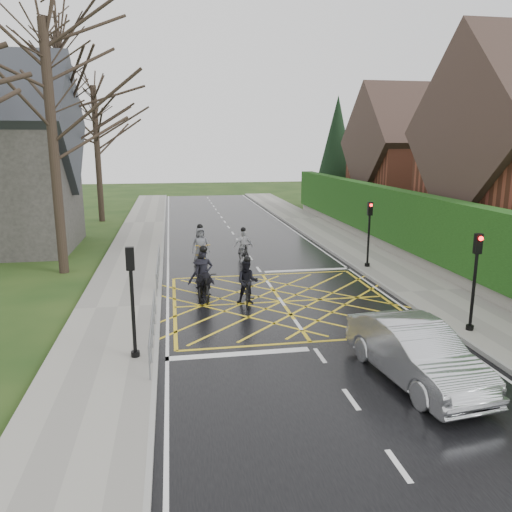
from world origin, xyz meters
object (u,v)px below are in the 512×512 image
object	(u,v)px
cyclist_rear	(204,281)
car	(416,352)
cyclist_front	(243,250)
cyclist_mid	(201,282)
cyclist_lead	(201,250)
cyclist_back	(248,286)

from	to	relation	value
cyclist_rear	car	xyz separation A→B (m)	(4.76, -7.76, 0.08)
cyclist_rear	cyclist_front	world-z (taller)	cyclist_rear
cyclist_rear	cyclist_front	distance (m)	6.09
cyclist_rear	cyclist_mid	distance (m)	0.18
cyclist_mid	cyclist_lead	distance (m)	5.55
cyclist_back	cyclist_front	distance (m)	6.64
cyclist_back	cyclist_front	world-z (taller)	cyclist_back
cyclist_mid	car	distance (m)	9.27
cyclist_front	car	xyz separation A→B (m)	(2.41, -13.38, 0.09)
cyclist_back	cyclist_front	xyz separation A→B (m)	(0.80, 6.59, -0.03)
cyclist_rear	cyclist_mid	world-z (taller)	cyclist_rear
cyclist_mid	cyclist_lead	size ratio (longest dim) A/B	0.85
cyclist_back	cyclist_mid	bearing A→B (deg)	157.52
cyclist_front	car	world-z (taller)	cyclist_front
cyclist_rear	cyclist_lead	world-z (taller)	cyclist_rear
cyclist_lead	cyclist_rear	bearing A→B (deg)	-100.52
cyclist_mid	car	size ratio (longest dim) A/B	0.40
cyclist_front	cyclist_lead	bearing A→B (deg)	169.94
cyclist_front	cyclist_back	bearing A→B (deg)	-105.48
cyclist_lead	car	size ratio (longest dim) A/B	0.47
cyclist_rear	cyclist_front	xyz separation A→B (m)	(2.35, 5.62, -0.01)
cyclist_rear	cyclist_lead	xyz separation A→B (m)	(0.21, 5.68, 0.02)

